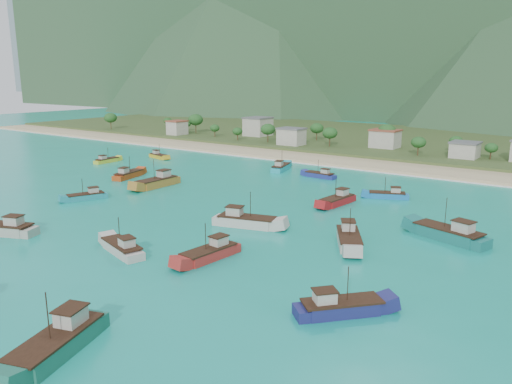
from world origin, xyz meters
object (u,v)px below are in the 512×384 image
Objects in this scene: boat_13 at (340,308)px; boat_18 at (58,344)px; boat_11 at (159,157)px; boat_15 at (349,240)px; boat_24 at (210,254)px; boat_0 at (246,222)px; boat_25 at (122,249)px; boat_5 at (320,176)px; boat_9 at (128,175)px; boat_4 at (86,197)px; boat_21 at (107,161)px; boat_6 at (157,183)px; boat_17 at (281,168)px; boat_14 at (449,235)px; boat_23 at (388,196)px; boat_1 at (4,230)px; boat_19 at (337,201)px.

boat_13 is 0.76× the size of boat_18.
boat_13 is at bearing -146.97° from boat_18.
boat_11 is 0.80× the size of boat_15.
boat_24 is (-13.94, -17.99, -0.10)m from boat_15.
boat_0 is 1.34× the size of boat_11.
boat_13 is at bearing -71.81° from boat_25.
boat_9 is at bearing 130.02° from boat_5.
boat_24 is at bearing -47.76° from boat_25.
boat_0 reaches higher than boat_4.
boat_21 is (-66.46, -18.13, -0.03)m from boat_5.
boat_5 is 0.78× the size of boat_15.
boat_6 is at bearing -126.58° from boat_0.
boat_17 is at bearing -169.53° from boat_0.
boat_14 reaches higher than boat_23.
boat_18 is (41.52, -16.70, 0.09)m from boat_1.
boat_9 is at bearing -13.24° from boat_6.
boat_6 reaches higher than boat_18.
boat_11 reaches higher than boat_21.
boat_25 is (34.00, -18.05, 0.15)m from boat_4.
boat_14 is (70.07, -0.81, 0.02)m from boat_6.
boat_1 is 50.15m from boat_9.
boat_17 is at bearing 30.35° from boat_25.
boat_14 reaches higher than boat_15.
boat_25 is (-6.89, -22.35, -0.17)m from boat_0.
boat_11 is at bearing 96.32° from boat_5.
boat_18 is 80.57m from boat_23.
boat_4 reaches higher than boat_21.
boat_6 reaches higher than boat_0.
boat_24 is at bearing -31.72° from boat_21.
boat_9 is at bearing 12.23° from boat_19.
boat_23 is (53.60, 40.15, 0.01)m from boat_4.
boat_23 is (6.63, 11.57, -0.17)m from boat_19.
boat_18 is at bearing 128.24° from boat_6.
boat_5 is at bearing -37.17° from boat_1.
boat_13 is 36.29m from boat_25.
boat_15 reaches higher than boat_9.
boat_24 reaches higher than boat_21.
boat_14 reaches higher than boat_1.
boat_25 is (-19.60, -58.19, 0.14)m from boat_23.
boat_17 is 73.44m from boat_24.
boat_9 is 67.02m from boat_24.
boat_11 is at bearing 63.23° from boat_21.
boat_25 is (-36.27, -1.25, -0.03)m from boat_13.
boat_5 is 0.71× the size of boat_6.
boat_15 reaches higher than boat_5.
boat_11 is 45.47m from boat_17.
boat_18 is at bearing -125.61° from boat_25.
boat_0 is 41.12m from boat_4.
boat_4 is 0.86× the size of boat_24.
boat_6 is (2.88, 18.50, 0.41)m from boat_4.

